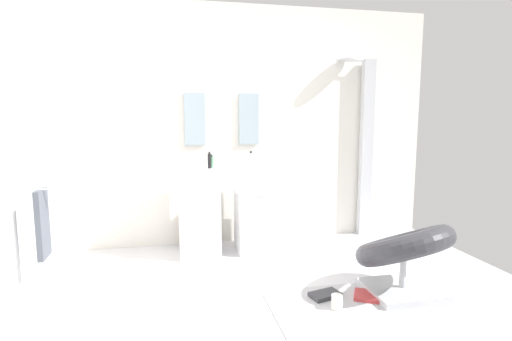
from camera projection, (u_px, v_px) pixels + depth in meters
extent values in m
cube|color=silver|center=(252.00, 308.00, 3.04)|extent=(4.80, 3.60, 0.04)
cube|color=silver|center=(221.00, 126.00, 4.45)|extent=(4.80, 0.10, 2.60)
cube|color=white|center=(199.00, 224.00, 4.11)|extent=(0.40, 0.40, 0.64)
cylinder|color=white|center=(198.00, 181.00, 4.05)|extent=(0.46, 0.46, 0.26)
cylinder|color=#B7BABF|center=(197.00, 161.00, 4.15)|extent=(0.02, 0.02, 0.10)
cube|color=white|center=(256.00, 221.00, 4.24)|extent=(0.40, 0.40, 0.64)
cylinder|color=white|center=(256.00, 179.00, 4.18)|extent=(0.46, 0.46, 0.26)
cylinder|color=#B7BABF|center=(253.00, 160.00, 4.27)|extent=(0.02, 0.02, 0.10)
cube|color=#8C9EA8|center=(195.00, 119.00, 4.31)|extent=(0.22, 0.03, 0.56)
cube|color=#8C9EA8|center=(249.00, 119.00, 4.43)|extent=(0.22, 0.03, 0.56)
cube|color=#B7BABF|center=(366.00, 149.00, 4.73)|extent=(0.14, 0.08, 2.05)
cylinder|color=#B7BABF|center=(358.00, 60.00, 4.54)|extent=(0.30, 0.02, 0.02)
cylinder|color=#B7BABF|center=(347.00, 60.00, 4.48)|extent=(0.24, 0.24, 0.02)
cube|color=#B7BABF|center=(402.00, 290.00, 3.23)|extent=(0.56, 0.50, 0.06)
cylinder|color=#B7BABF|center=(403.00, 270.00, 3.21)|extent=(0.05, 0.05, 0.34)
torus|color=#333338|center=(404.00, 246.00, 3.18)|extent=(1.04, 1.04, 0.49)
cylinder|color=#B7BABF|center=(17.00, 249.00, 2.88)|extent=(0.03, 0.03, 0.95)
cylinder|color=#B7BABF|center=(40.00, 190.00, 2.86)|extent=(0.36, 0.02, 0.02)
cube|color=#4C515B|center=(42.00, 224.00, 2.89)|extent=(0.04, 0.22, 0.50)
cube|color=#B2B2B7|center=(347.00, 306.00, 3.02)|extent=(1.14, 0.74, 0.01)
cube|color=#B73838|center=(371.00, 296.00, 3.14)|extent=(0.31, 0.29, 0.03)
cube|color=#38383D|center=(325.00, 295.00, 3.16)|extent=(0.26, 0.20, 0.03)
cylinder|color=white|center=(337.00, 302.00, 2.96)|extent=(0.08, 0.08, 0.11)
cylinder|color=black|center=(210.00, 161.00, 3.98)|extent=(0.04, 0.04, 0.14)
cylinder|color=black|center=(209.00, 153.00, 3.97)|extent=(0.02, 0.02, 0.02)
cylinder|color=silver|center=(251.00, 160.00, 4.04)|extent=(0.04, 0.04, 0.14)
cylinder|color=black|center=(251.00, 152.00, 4.03)|extent=(0.02, 0.02, 0.02)
cylinder|color=#59996B|center=(212.00, 162.00, 4.04)|extent=(0.05, 0.05, 0.11)
cylinder|color=black|center=(211.00, 156.00, 4.03)|extent=(0.03, 0.03, 0.02)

